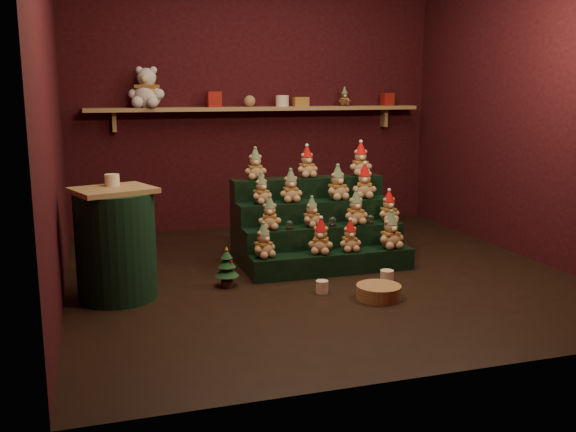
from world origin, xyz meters
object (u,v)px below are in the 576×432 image
object	(u,v)px
snow_globe_a	(290,225)
snow_globe_c	(370,219)
mug_right	(387,277)
brown_bear	(344,97)
riser_tier_front	(333,263)
mini_christmas_tree	(227,267)
white_bear	(147,82)
wicker_basket	(379,292)
mug_left	(322,287)
side_table	(116,244)
snow_globe_b	(332,222)

from	to	relation	value
snow_globe_a	snow_globe_c	bearing A→B (deg)	0.00
mug_right	brown_bear	xyz separation A→B (m)	(0.54, 2.26, 1.37)
brown_bear	snow_globe_a	bearing A→B (deg)	-116.38
riser_tier_front	mini_christmas_tree	size ratio (longest dim) A/B	4.37
snow_globe_c	white_bear	xyz separation A→B (m)	(-1.69, 1.71, 1.17)
mug_right	wicker_basket	bearing A→B (deg)	-124.63
wicker_basket	white_bear	size ratio (longest dim) A/B	0.64
mug_left	wicker_basket	xyz separation A→B (m)	(0.35, -0.25, 0.00)
side_table	mug_left	distance (m)	1.55
side_table	mug_right	xyz separation A→B (m)	(2.04, -0.27, -0.35)
riser_tier_front	brown_bear	world-z (taller)	brown_bear
brown_bear	white_bear	bearing A→B (deg)	-171.99
riser_tier_front	white_bear	bearing A→B (deg)	124.58
snow_globe_c	white_bear	bearing A→B (deg)	134.75
snow_globe_c	brown_bear	xyz separation A→B (m)	(0.44, 1.71, 1.02)
mug_right	white_bear	size ratio (longest dim) A/B	0.21
riser_tier_front	snow_globe_a	xyz separation A→B (m)	(-0.33, 0.16, 0.31)
riser_tier_front	snow_globe_a	size ratio (longest dim) A/B	17.78
wicker_basket	mini_christmas_tree	bearing A→B (deg)	147.88
mug_left	wicker_basket	size ratio (longest dim) A/B	0.29
snow_globe_b	wicker_basket	size ratio (longest dim) A/B	0.27
white_bear	brown_bear	distance (m)	2.14
snow_globe_c	side_table	bearing A→B (deg)	-172.45
snow_globe_c	white_bear	size ratio (longest dim) A/B	0.17
mug_left	mug_right	size ratio (longest dim) A/B	0.89
mug_right	brown_bear	distance (m)	2.70
side_table	brown_bear	xyz separation A→B (m)	(2.58, 1.99, 1.01)
riser_tier_front	snow_globe_b	size ratio (longest dim) A/B	16.04
snow_globe_c	mini_christmas_tree	distance (m)	1.37
riser_tier_front	mug_left	world-z (taller)	riser_tier_front
side_table	riser_tier_front	bearing A→B (deg)	-15.67
mini_christmas_tree	snow_globe_c	bearing A→B (deg)	10.72
mug_left	wicker_basket	world-z (taller)	wicker_basket
snow_globe_b	wicker_basket	xyz separation A→B (m)	(0.03, -0.88, -0.35)
riser_tier_front	snow_globe_b	world-z (taller)	snow_globe_b
snow_globe_b	mug_left	xyz separation A→B (m)	(-0.32, -0.62, -0.36)
riser_tier_front	snow_globe_b	bearing A→B (deg)	71.37
snow_globe_a	snow_globe_c	xyz separation A→B (m)	(0.73, 0.00, 0.00)
wicker_basket	side_table	bearing A→B (deg)	161.95
snow_globe_c	snow_globe_b	bearing A→B (deg)	180.00
snow_globe_c	side_table	world-z (taller)	side_table
snow_globe_a	mug_right	bearing A→B (deg)	-41.06
snow_globe_b	mug_right	size ratio (longest dim) A/B	0.82
snow_globe_b	side_table	size ratio (longest dim) A/B	0.11
white_bear	riser_tier_front	bearing A→B (deg)	-35.30
snow_globe_a	white_bear	xyz separation A→B (m)	(-0.96, 1.71, 1.18)
snow_globe_b	white_bear	bearing A→B (deg)	128.15
riser_tier_front	white_bear	world-z (taller)	white_bear
snow_globe_a	snow_globe_b	distance (m)	0.38
snow_globe_a	side_table	size ratio (longest dim) A/B	0.10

